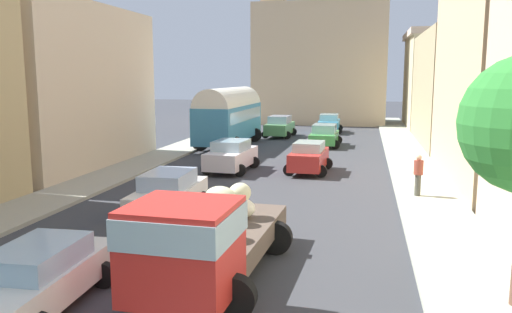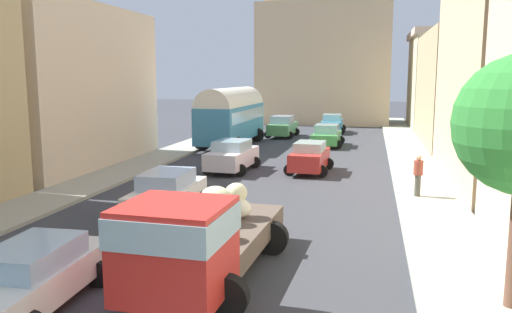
% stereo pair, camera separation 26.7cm
% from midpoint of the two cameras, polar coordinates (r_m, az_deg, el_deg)
% --- Properties ---
extents(ground_plane, '(154.00, 154.00, 0.00)m').
position_cam_midpoint_polar(ground_plane, '(26.64, 1.36, -1.60)').
color(ground_plane, '#36383D').
extents(sidewalk_left, '(2.50, 70.00, 0.14)m').
position_cam_midpoint_polar(sidewalk_left, '(28.83, -12.95, -0.88)').
color(sidewalk_left, '#A09C89').
rests_on(sidewalk_left, ground).
extents(sidewalk_right, '(2.50, 70.00, 0.14)m').
position_cam_midpoint_polar(sidewalk_right, '(26.30, 17.09, -1.97)').
color(sidewalk_right, '#A9AF9C').
rests_on(sidewalk_right, ground).
extents(building_left_2, '(5.95, 12.02, 8.50)m').
position_cam_midpoint_polar(building_left_2, '(29.77, -21.37, 7.14)').
color(building_left_2, '#CCB395').
rests_on(building_left_2, ground).
extents(building_right_3, '(4.07, 13.66, 7.89)m').
position_cam_midpoint_polar(building_right_3, '(38.93, 20.57, 7.00)').
color(building_right_3, tan).
rests_on(building_right_3, ground).
extents(building_right_4, '(6.11, 10.63, 8.95)m').
position_cam_midpoint_polar(building_right_4, '(51.53, 19.37, 8.01)').
color(building_right_4, beige).
rests_on(building_right_4, ground).
extents(distant_church, '(13.20, 7.35, 19.57)m').
position_cam_midpoint_polar(distant_church, '(54.20, 6.99, 10.70)').
color(distant_church, tan).
rests_on(distant_church, ground).
extents(parked_bus_1, '(3.48, 9.00, 4.06)m').
position_cam_midpoint_polar(parked_bus_1, '(35.96, -3.20, 4.71)').
color(parked_bus_1, teal).
rests_on(parked_bus_1, ground).
extents(cargo_truck_0, '(3.14, 6.71, 2.35)m').
position_cam_midpoint_polar(cargo_truck_0, '(11.83, -6.30, -8.91)').
color(cargo_truck_0, red).
rests_on(cargo_truck_0, ground).
extents(car_0, '(2.28, 3.74, 1.57)m').
position_cam_midpoint_polar(car_0, '(26.18, 5.59, -0.06)').
color(car_0, '#B52A26').
rests_on(car_0, ground).
extents(car_1, '(2.40, 4.14, 1.53)m').
position_cam_midpoint_polar(car_1, '(36.20, 7.36, 2.35)').
color(car_1, green).
rests_on(car_1, ground).
extents(car_2, '(2.36, 4.12, 1.60)m').
position_cam_midpoint_polar(car_2, '(45.05, 7.92, 3.65)').
color(car_2, '#3E96BD').
rests_on(car_2, ground).
extents(car_3, '(2.26, 4.25, 1.42)m').
position_cam_midpoint_polar(car_3, '(11.91, -23.43, -12.11)').
color(car_3, silver).
rests_on(car_3, ground).
extents(car_4, '(2.35, 4.24, 1.57)m').
position_cam_midpoint_polar(car_4, '(18.29, -10.06, -4.07)').
color(car_4, white).
rests_on(car_4, ground).
extents(car_5, '(2.50, 4.06, 1.61)m').
position_cam_midpoint_polar(car_5, '(26.44, -3.05, 0.10)').
color(car_5, silver).
rests_on(car_5, ground).
extents(car_6, '(2.45, 4.22, 1.70)m').
position_cam_midpoint_polar(car_6, '(41.51, 2.45, 3.34)').
color(car_6, '#559256').
rests_on(car_6, ground).
extents(pedestrian_1, '(0.51, 0.51, 1.79)m').
position_cam_midpoint_polar(pedestrian_1, '(21.32, 17.17, -1.86)').
color(pedestrian_1, '#4E4C42').
rests_on(pedestrian_1, ground).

